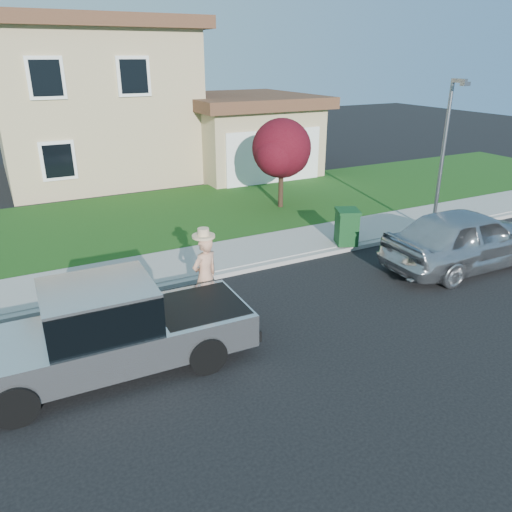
{
  "coord_description": "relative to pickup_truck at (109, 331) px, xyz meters",
  "views": [
    {
      "loc": [
        -4.3,
        -8.02,
        5.36
      ],
      "look_at": [
        0.47,
        1.13,
        1.2
      ],
      "focal_mm": 35.0,
      "sensor_mm": 36.0,
      "label": 1
    }
  ],
  "objects": [
    {
      "name": "street_lamp",
      "position": [
        10.74,
        2.66,
        1.91
      ],
      "size": [
        0.25,
        0.62,
        4.76
      ],
      "rotation": [
        0.0,
        0.0,
        -0.06
      ],
      "color": "slate",
      "rests_on": "ground"
    },
    {
      "name": "ornamental_tree",
      "position": [
        7.93,
        7.49,
        1.36
      ],
      "size": [
        2.35,
        2.12,
        3.23
      ],
      "color": "black",
      "rests_on": "lawn"
    },
    {
      "name": "house",
      "position": [
        4.37,
        16.34,
        2.37
      ],
      "size": [
        14.0,
        11.3,
        6.85
      ],
      "color": "tan",
      "rests_on": "ground"
    },
    {
      "name": "ground",
      "position": [
        3.06,
        -0.04,
        -0.8
      ],
      "size": [
        80.0,
        80.0,
        0.0
      ],
      "primitive_type": "plane",
      "color": "black",
      "rests_on": "ground"
    },
    {
      "name": "curb",
      "position": [
        4.06,
        2.86,
        -0.74
      ],
      "size": [
        40.0,
        0.2,
        0.12
      ],
      "primitive_type": "cube",
      "color": "gray",
      "rests_on": "ground"
    },
    {
      "name": "lawn",
      "position": [
        4.06,
        8.46,
        -0.75
      ],
      "size": [
        40.0,
        7.0,
        0.1
      ],
      "primitive_type": "cube",
      "color": "#193C11",
      "rests_on": "ground"
    },
    {
      "name": "trash_bin",
      "position": [
        7.58,
        3.06,
        -0.12
      ],
      "size": [
        0.88,
        0.93,
        1.05
      ],
      "rotation": [
        0.0,
        0.0,
        -0.41
      ],
      "color": "#0F3A17",
      "rests_on": "sidewalk"
    },
    {
      "name": "woman",
      "position": [
        2.34,
        1.18,
        0.15
      ],
      "size": [
        0.78,
        0.64,
        2.01
      ],
      "rotation": [
        0.0,
        0.0,
        3.49
      ],
      "color": "tan",
      "rests_on": "ground"
    },
    {
      "name": "sidewalk",
      "position": [
        4.06,
        3.96,
        -0.72
      ],
      "size": [
        40.0,
        2.0,
        0.15
      ],
      "primitive_type": "cube",
      "color": "gray",
      "rests_on": "ground"
    },
    {
      "name": "sedan",
      "position": [
        9.56,
        0.42,
        0.02
      ],
      "size": [
        4.88,
        2.07,
        1.64
      ],
      "primitive_type": "imported",
      "rotation": [
        0.0,
        0.0,
        1.54
      ],
      "color": "#A8ABAF",
      "rests_on": "ground"
    },
    {
      "name": "pickup_truck",
      "position": [
        0.0,
        0.0,
        0.0
      ],
      "size": [
        5.26,
        2.07,
        1.71
      ],
      "rotation": [
        0.0,
        0.0,
        -0.02
      ],
      "color": "black",
      "rests_on": "ground"
    }
  ]
}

